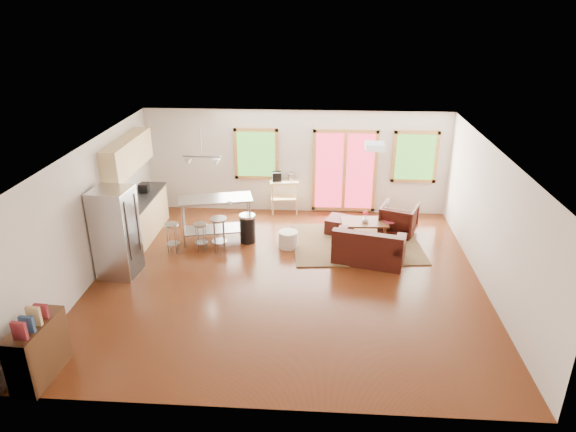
# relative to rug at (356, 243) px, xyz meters

# --- Properties ---
(floor) EXTENTS (7.50, 7.00, 0.02)m
(floor) POSITION_rel_rug_xyz_m (-1.44, -1.63, -0.02)
(floor) COLOR #3C190A
(floor) RESTS_ON ground
(ceiling) EXTENTS (7.50, 7.00, 0.02)m
(ceiling) POSITION_rel_rug_xyz_m (-1.44, -1.63, 2.60)
(ceiling) COLOR silver
(ceiling) RESTS_ON ground
(back_wall) EXTENTS (7.50, 0.02, 2.60)m
(back_wall) POSITION_rel_rug_xyz_m (-1.44, 1.88, 1.29)
(back_wall) COLOR beige
(back_wall) RESTS_ON ground
(left_wall) EXTENTS (0.02, 7.00, 2.60)m
(left_wall) POSITION_rel_rug_xyz_m (-5.20, -1.63, 1.29)
(left_wall) COLOR beige
(left_wall) RESTS_ON ground
(right_wall) EXTENTS (0.02, 7.00, 2.60)m
(right_wall) POSITION_rel_rug_xyz_m (2.32, -1.63, 1.29)
(right_wall) COLOR beige
(right_wall) RESTS_ON ground
(front_wall) EXTENTS (7.50, 0.02, 2.60)m
(front_wall) POSITION_rel_rug_xyz_m (-1.44, -5.14, 1.29)
(front_wall) COLOR beige
(front_wall) RESTS_ON ground
(window_left) EXTENTS (1.10, 0.05, 1.30)m
(window_left) POSITION_rel_rug_xyz_m (-2.44, 1.83, 1.49)
(window_left) COLOR #275019
(window_left) RESTS_ON back_wall
(french_doors) EXTENTS (1.60, 0.05, 2.10)m
(french_doors) POSITION_rel_rug_xyz_m (-0.24, 1.83, 1.09)
(french_doors) COLOR #A61F35
(french_doors) RESTS_ON back_wall
(window_right) EXTENTS (1.10, 0.05, 1.30)m
(window_right) POSITION_rel_rug_xyz_m (1.46, 1.83, 1.49)
(window_right) COLOR #275019
(window_right) RESTS_ON back_wall
(rug) EXTENTS (2.99, 2.42, 0.03)m
(rug) POSITION_rel_rug_xyz_m (0.00, 0.00, 0.00)
(rug) COLOR #405634
(rug) RESTS_ON floor
(loveseat) EXTENTS (1.58, 1.13, 0.76)m
(loveseat) POSITION_rel_rug_xyz_m (0.20, -0.82, 0.29)
(loveseat) COLOR black
(loveseat) RESTS_ON floor
(coffee_table) EXTENTS (1.06, 0.67, 0.41)m
(coffee_table) POSITION_rel_rug_xyz_m (0.18, 0.33, 0.34)
(coffee_table) COLOR #3C2312
(coffee_table) RESTS_ON floor
(armchair) EXTENTS (0.98, 0.95, 0.80)m
(armchair) POSITION_rel_rug_xyz_m (0.99, 0.62, 0.38)
(armchair) COLOR black
(armchair) RESTS_ON floor
(ottoman) EXTENTS (0.72, 0.72, 0.37)m
(ottoman) POSITION_rel_rug_xyz_m (-0.36, 0.57, 0.17)
(ottoman) COLOR black
(ottoman) RESTS_ON floor
(pouf) EXTENTS (0.47, 0.47, 0.37)m
(pouf) POSITION_rel_rug_xyz_m (-1.51, -0.26, 0.17)
(pouf) COLOR beige
(pouf) RESTS_ON floor
(vase) EXTENTS (0.21, 0.21, 0.28)m
(vase) POSITION_rel_rug_xyz_m (0.20, 0.28, 0.49)
(vase) COLOR silver
(vase) RESTS_ON coffee_table
(book) EXTENTS (0.22, 0.06, 0.29)m
(book) POSITION_rel_rug_xyz_m (0.61, 0.32, 0.53)
(book) COLOR maroon
(book) RESTS_ON coffee_table
(cabinets) EXTENTS (0.64, 2.24, 2.30)m
(cabinets) POSITION_rel_rug_xyz_m (-4.93, 0.08, 0.91)
(cabinets) COLOR #D4B377
(cabinets) RESTS_ON floor
(refrigerator) EXTENTS (0.78, 0.75, 1.78)m
(refrigerator) POSITION_rel_rug_xyz_m (-4.75, -1.65, 0.88)
(refrigerator) COLOR #B7BABC
(refrigerator) RESTS_ON floor
(island) EXTENTS (1.71, 1.01, 1.02)m
(island) POSITION_rel_rug_xyz_m (-3.14, 0.01, 0.69)
(island) COLOR #B7BABC
(island) RESTS_ON floor
(cup) EXTENTS (0.15, 0.14, 0.12)m
(cup) POSITION_rel_rug_xyz_m (-2.77, -0.29, 1.00)
(cup) COLOR silver
(cup) RESTS_ON island
(bar_stool_a) EXTENTS (0.32, 0.32, 0.66)m
(bar_stool_a) POSITION_rel_rug_xyz_m (-3.98, -0.65, 0.48)
(bar_stool_a) COLOR #B7BABC
(bar_stool_a) RESTS_ON floor
(bar_stool_b) EXTENTS (0.31, 0.31, 0.63)m
(bar_stool_b) POSITION_rel_rug_xyz_m (-3.38, -0.54, 0.46)
(bar_stool_b) COLOR #B7BABC
(bar_stool_b) RESTS_ON floor
(bar_stool_c) EXTENTS (0.45, 0.45, 0.77)m
(bar_stool_c) POSITION_rel_rug_xyz_m (-2.98, -0.55, 0.56)
(bar_stool_c) COLOR #B7BABC
(bar_stool_c) RESTS_ON floor
(trash_can) EXTENTS (0.41, 0.41, 0.66)m
(trash_can) POSITION_rel_rug_xyz_m (-2.43, -0.05, 0.32)
(trash_can) COLOR black
(trash_can) RESTS_ON floor
(kitchen_cart) EXTENTS (0.78, 0.57, 1.09)m
(kitchen_cart) POSITION_rel_rug_xyz_m (-1.77, 1.72, 0.73)
(kitchen_cart) COLOR #D4B377
(kitchen_cart) RESTS_ON floor
(bookshelf) EXTENTS (0.45, 1.02, 1.18)m
(bookshelf) POSITION_rel_rug_xyz_m (-4.79, -4.68, 0.45)
(bookshelf) COLOR #3C2312
(bookshelf) RESTS_ON floor
(ceiling_flush) EXTENTS (0.35, 0.35, 0.12)m
(ceiling_flush) POSITION_rel_rug_xyz_m (0.16, -1.03, 2.52)
(ceiling_flush) COLOR white
(ceiling_flush) RESTS_ON ceiling
(pendant_light) EXTENTS (0.80, 0.18, 0.79)m
(pendant_light) POSITION_rel_rug_xyz_m (-3.34, -0.13, 1.88)
(pendant_light) COLOR gray
(pendant_light) RESTS_ON ceiling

